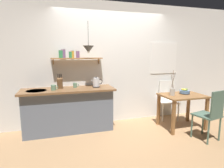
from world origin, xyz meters
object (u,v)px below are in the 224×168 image
dining_chair_near (211,113)px  electric_kettle (96,83)px  fruit_bowl (185,91)px  twig_vase (172,92)px  coffee_mug_by_sink (54,88)px  dining_table (182,101)px  coffee_mug_spare (75,85)px  pendant_lamp (88,49)px  dining_chair_far (168,98)px  knife_block (60,83)px

dining_chair_near → electric_kettle: 2.24m
fruit_bowl → twig_vase: twig_vase is taller
dining_chair_near → coffee_mug_by_sink: bearing=157.6°
fruit_bowl → coffee_mug_by_sink: size_ratio=1.59×
dining_chair_near → twig_vase: 0.83m
dining_table → coffee_mug_spare: (-2.18, 0.59, 0.35)m
electric_kettle → pendant_lamp: bearing=-151.8°
dining_table → twig_vase: bearing=176.0°
twig_vase → dining_chair_near: bearing=-64.6°
dining_chair_far → twig_vase: size_ratio=1.77×
knife_block → fruit_bowl: bearing=-10.7°
dining_chair_near → fruit_bowl: (0.01, 0.76, 0.25)m
pendant_lamp → twig_vase: bearing=-13.5°
twig_vase → pendant_lamp: (-1.67, 0.40, 0.87)m
coffee_mug_spare → fruit_bowl: bearing=-12.8°
coffee_mug_by_sink → coffee_mug_spare: size_ratio=1.14×
fruit_bowl → electric_kettle: electric_kettle is taller
dining_table → electric_kettle: 1.86m
knife_block → coffee_mug_spare: (0.31, 0.03, -0.07)m
electric_kettle → coffee_mug_spare: bearing=168.9°
twig_vase → coffee_mug_by_sink: size_ratio=3.85×
twig_vase → pendant_lamp: 1.93m
twig_vase → dining_chair_far: bearing=63.9°
dining_chair_near → knife_block: size_ratio=3.18×
dining_chair_near → coffee_mug_by_sink: size_ratio=7.01×
dining_table → twig_vase: (-0.24, 0.02, 0.21)m
dining_chair_near → twig_vase: (-0.34, 0.71, 0.28)m
electric_kettle → coffee_mug_by_sink: electric_kettle is taller
knife_block → dining_chair_near: bearing=-26.0°
dining_table → coffee_mug_by_sink: size_ratio=6.55×
fruit_bowl → coffee_mug_by_sink: coffee_mug_by_sink is taller
dining_table → knife_block: 2.58m
dining_chair_near → electric_kettle: electric_kettle is taller
pendant_lamp → knife_block: bearing=165.6°
dining_chair_near → knife_block: bearing=154.0°
fruit_bowl → coffee_mug_by_sink: 2.74m
twig_vase → coffee_mug_spare: (-1.93, 0.58, 0.13)m
dining_table → electric_kettle: bearing=163.8°
dining_chair_far → knife_block: bearing=-178.8°
dining_chair_far → coffee_mug_by_sink: size_ratio=6.82×
pendant_lamp → dining_table: bearing=-12.3°
dining_chair_far → coffee_mug_by_sink: (-2.65, -0.19, 0.43)m
knife_block → coffee_mug_spare: size_ratio=2.51×
electric_kettle → dining_chair_far: bearing=3.4°
fruit_bowl → knife_block: size_ratio=0.72×
dining_chair_far → electric_kettle: electric_kettle is taller
pendant_lamp → fruit_bowl: bearing=-9.7°
dining_chair_near → electric_kettle: (-1.84, 1.20, 0.46)m
twig_vase → fruit_bowl: bearing=9.2°
knife_block → electric_kettle: bearing=-4.2°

